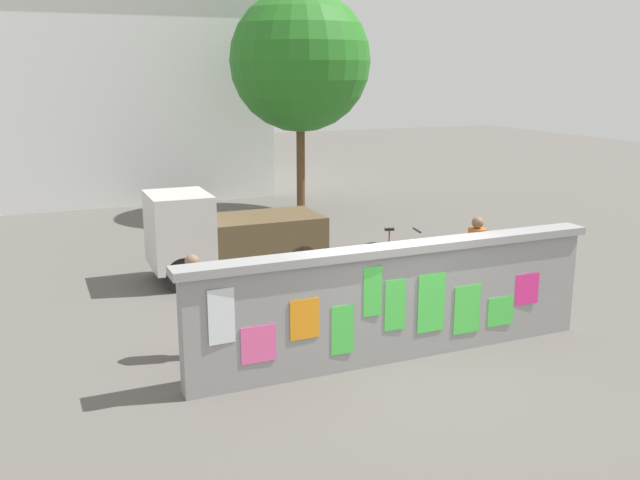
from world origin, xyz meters
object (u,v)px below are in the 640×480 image
object	(u,v)px
person_bystander	(476,250)
tree_roadside	(300,61)
motorcycle	(285,304)
bicycle_far	(395,254)
auto_rickshaw_truck	(227,235)
bicycle_near	(422,302)
person_walking	(194,295)

from	to	relation	value
person_bystander	tree_roadside	xyz separation A→B (m)	(0.18, 9.21, 3.53)
motorcycle	person_bystander	size ratio (longest dim) A/B	1.17
tree_roadside	bicycle_far	bearing A→B (deg)	-94.57
auto_rickshaw_truck	person_bystander	distance (m)	5.12
motorcycle	tree_roadside	xyz separation A→B (m)	(4.01, 9.23, 4.05)
bicycle_near	tree_roadside	world-z (taller)	tree_roadside
bicycle_far	person_bystander	bearing A→B (deg)	-81.28
person_bystander	bicycle_far	bearing A→B (deg)	98.72
person_walking	tree_roadside	distance (m)	11.83
person_walking	person_bystander	bearing A→B (deg)	5.84
auto_rickshaw_truck	person_walking	distance (m)	4.29
bicycle_near	bicycle_far	world-z (taller)	same
auto_rickshaw_truck	person_bystander	world-z (taller)	auto_rickshaw_truck
motorcycle	person_walking	xyz separation A→B (m)	(-1.66, -0.54, 0.52)
motorcycle	person_bystander	distance (m)	3.87
motorcycle	bicycle_near	distance (m)	2.39
auto_rickshaw_truck	motorcycle	size ratio (longest dim) A/B	1.91
motorcycle	tree_roadside	distance (m)	10.85
bicycle_near	tree_roadside	bearing A→B (deg)	80.17
bicycle_near	motorcycle	bearing A→B (deg)	166.00
person_walking	motorcycle	bearing A→B (deg)	17.89
auto_rickshaw_truck	bicycle_far	size ratio (longest dim) A/B	2.15
person_walking	person_bystander	xyz separation A→B (m)	(5.49, 0.56, 0.00)
bicycle_far	tree_roadside	world-z (taller)	tree_roadside
motorcycle	person_bystander	bearing A→B (deg)	0.39
bicycle_near	person_bystander	xyz separation A→B (m)	(1.52, 0.60, 0.62)
auto_rickshaw_truck	tree_roadside	xyz separation A→B (m)	(4.01, 5.82, 3.62)
person_bystander	tree_roadside	size ratio (longest dim) A/B	0.25
person_bystander	motorcycle	bearing A→B (deg)	-179.61
tree_roadside	auto_rickshaw_truck	bearing A→B (deg)	-124.62
motorcycle	tree_roadside	world-z (taller)	tree_roadside
motorcycle	tree_roadside	bearing A→B (deg)	66.50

